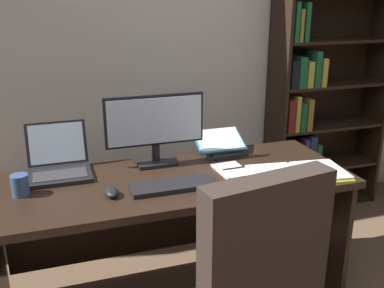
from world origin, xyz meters
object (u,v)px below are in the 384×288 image
at_px(computer_mouse, 112,192).
at_px(open_binder, 298,173).
at_px(bookshelf, 316,87).
at_px(laptop, 59,164).
at_px(reading_stand_with_book, 220,143).
at_px(monitor, 155,129).
at_px(desk, 168,206).
at_px(keyboard, 173,186).
at_px(pen, 235,168).
at_px(notepad, 231,170).
at_px(coffee_mug, 20,185).

height_order(computer_mouse, open_binder, computer_mouse).
distance_m(bookshelf, laptop, 2.04).
xyz_separation_m(computer_mouse, reading_stand_with_book, (0.71, 0.40, 0.04)).
xyz_separation_m(computer_mouse, open_binder, (0.97, -0.05, -0.01)).
bearing_deg(monitor, desk, -80.26).
xyz_separation_m(laptop, keyboard, (0.52, -0.36, -0.04)).
bearing_deg(keyboard, open_binder, -4.28).
relative_size(monitor, reading_stand_with_book, 1.90).
bearing_deg(bookshelf, pen, -140.73).
distance_m(keyboard, computer_mouse, 0.30).
height_order(open_binder, pen, open_binder).
distance_m(bookshelf, reading_stand_with_book, 1.17).
height_order(open_binder, notepad, open_binder).
distance_m(laptop, keyboard, 0.64).
bearing_deg(pen, computer_mouse, -170.53).
relative_size(laptop, keyboard, 0.79).
relative_size(laptop, coffee_mug, 3.20).
distance_m(laptop, coffee_mug, 0.28).
height_order(laptop, open_binder, laptop).
distance_m(laptop, notepad, 0.92).
bearing_deg(reading_stand_with_book, bookshelf, 29.15).
height_order(desk, pen, pen).
bearing_deg(open_binder, coffee_mug, 178.79).
relative_size(computer_mouse, open_binder, 0.19).
bearing_deg(monitor, keyboard, -90.00).
relative_size(laptop, open_binder, 0.61).
bearing_deg(desk, monitor, 99.74).
xyz_separation_m(monitor, computer_mouse, (-0.30, -0.35, -0.18)).
bearing_deg(desk, open_binder, -21.59).
relative_size(reading_stand_with_book, coffee_mug, 2.82).
bearing_deg(pen, monitor, 147.82).
relative_size(desk, computer_mouse, 18.01).
xyz_separation_m(laptop, coffee_mug, (-0.19, -0.22, -0.00)).
bearing_deg(laptop, bookshelf, 17.26).
distance_m(computer_mouse, reading_stand_with_book, 0.81).
bearing_deg(bookshelf, open_binder, -126.56).
xyz_separation_m(laptop, reading_stand_with_book, (0.93, 0.04, 0.01)).
bearing_deg(desk, bookshelf, 28.59).
height_order(bookshelf, open_binder, bookshelf).
bearing_deg(computer_mouse, coffee_mug, 160.26).
bearing_deg(reading_stand_with_book, monitor, -173.25).
relative_size(desk, monitor, 3.38).
relative_size(bookshelf, monitor, 3.62).
bearing_deg(coffee_mug, pen, -1.74).
relative_size(keyboard, reading_stand_with_book, 1.44).
height_order(laptop, reading_stand_with_book, laptop).
bearing_deg(keyboard, notepad, 17.50).
height_order(bookshelf, laptop, bookshelf).
distance_m(bookshelf, monitor, 1.55).
distance_m(bookshelf, open_binder, 1.28).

